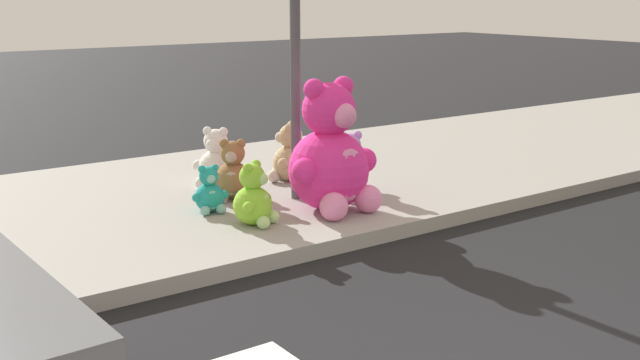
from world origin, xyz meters
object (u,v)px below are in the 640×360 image
plush_lime (254,200)px  plush_brown (233,175)px  plush_pink_large (331,158)px  plush_lavender (348,166)px  plush_white (216,163)px  plush_tan (289,157)px  plush_teal (210,193)px  sign_pole (295,40)px

plush_lime → plush_brown: size_ratio=0.94×
plush_pink_large → plush_lavender: (0.64, 0.55, -0.27)m
plush_white → plush_lavender: bearing=-41.4°
plush_tan → plush_teal: bearing=-154.8°
plush_lavender → plush_pink_large: bearing=-139.5°
plush_tan → plush_brown: (-0.95, -0.35, -0.02)m
plush_pink_large → plush_teal: (-1.05, 0.65, -0.35)m
sign_pole → plush_brown: size_ratio=4.85×
sign_pole → plush_brown: (-0.57, 0.37, -1.43)m
sign_pole → plush_pink_large: 1.30m
plush_lavender → plush_brown: size_ratio=1.04×
plush_pink_large → plush_tan: plush_pink_large is taller
sign_pole → plush_tan: bearing=62.4°
plush_tan → plush_lime: plush_tan is taller
sign_pole → plush_tan: 1.63m
plush_pink_large → plush_tan: 1.38m
sign_pole → plush_lavender: size_ratio=4.69×
sign_pole → plush_lavender: 1.58m
plush_lime → sign_pole: bearing=33.5°
plush_brown → plush_lavender: bearing=-18.2°
plush_tan → plush_pink_large: bearing=-104.6°
plush_tan → plush_lime: (-1.24, -1.29, -0.03)m
sign_pole → plush_white: size_ratio=4.62×
plush_pink_large → plush_white: (-0.50, 1.56, -0.27)m
plush_tan → plush_white: bearing=163.3°
sign_pole → plush_lime: (-0.87, -0.57, -1.45)m
plush_tan → plush_brown: bearing=-160.0°
plush_lime → plush_teal: size_ratio=1.27×
sign_pole → plush_lime: sign_pole is taller
plush_tan → plush_teal: plush_tan is taller
plush_tan → plush_lime: 1.79m
plush_tan → plush_white: plush_tan is taller
plush_lime → plush_brown: (0.29, 0.95, 0.01)m
plush_tan → plush_lavender: plush_tan is taller
plush_pink_large → plush_teal: 1.29m
plush_brown → plush_teal: plush_brown is taller
plush_lime → plush_brown: bearing=72.7°
plush_pink_large → plush_lime: (-0.90, 0.02, -0.30)m
plush_tan → plush_teal: size_ratio=1.44×
plush_lavender → plush_teal: 1.70m
plush_tan → sign_pole: bearing=-117.6°
plush_white → sign_pole: bearing=-64.5°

